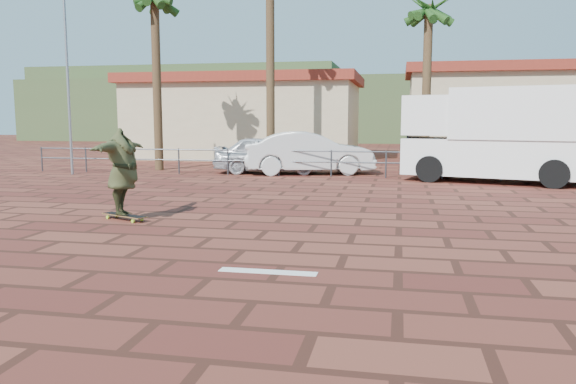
# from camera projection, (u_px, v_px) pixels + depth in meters

# --- Properties ---
(ground) EXTENTS (120.00, 120.00, 0.00)m
(ground) POSITION_uv_depth(u_px,v_px,m) (243.00, 250.00, 9.19)
(ground) COLOR brown
(ground) RESTS_ON ground
(paint_stripe) EXTENTS (1.40, 0.22, 0.01)m
(paint_stripe) POSITION_uv_depth(u_px,v_px,m) (268.00, 272.00, 7.88)
(paint_stripe) COLOR white
(paint_stripe) RESTS_ON ground
(guardrail) EXTENTS (24.06, 0.06, 1.00)m
(guardrail) POSITION_uv_depth(u_px,v_px,m) (331.00, 159.00, 20.77)
(guardrail) COLOR #47494F
(guardrail) RESTS_ON ground
(flagpole) EXTENTS (1.30, 0.10, 8.00)m
(flagpole) POSITION_uv_depth(u_px,v_px,m) (69.00, 52.00, 21.20)
(flagpole) COLOR gray
(flagpole) RESTS_ON ground
(palm_far_left) EXTENTS (2.40, 2.40, 8.25)m
(palm_far_left) POSITION_uv_depth(u_px,v_px,m) (155.00, 3.00, 22.89)
(palm_far_left) COLOR brown
(palm_far_left) RESTS_ON ground
(palm_center) EXTENTS (2.40, 2.40, 7.75)m
(palm_center) POSITION_uv_depth(u_px,v_px,m) (429.00, 14.00, 22.76)
(palm_center) COLOR brown
(palm_center) RESTS_ON ground
(building_west) EXTENTS (12.60, 7.60, 4.50)m
(building_west) POSITION_uv_depth(u_px,v_px,m) (247.00, 117.00, 31.45)
(building_west) COLOR beige
(building_west) RESTS_ON ground
(building_east) EXTENTS (10.60, 6.60, 5.00)m
(building_east) POSITION_uv_depth(u_px,v_px,m) (504.00, 112.00, 30.65)
(building_east) COLOR beige
(building_east) RESTS_ON ground
(hill_front) EXTENTS (70.00, 18.00, 6.00)m
(hill_front) POSITION_uv_depth(u_px,v_px,m) (376.00, 111.00, 57.43)
(hill_front) COLOR #384C28
(hill_front) RESTS_ON ground
(hill_back) EXTENTS (35.00, 14.00, 8.00)m
(hill_back) POSITION_uv_depth(u_px,v_px,m) (193.00, 104.00, 67.40)
(hill_back) COLOR #384C28
(hill_back) RESTS_ON ground
(longboard) EXTENTS (1.19, 0.71, 0.12)m
(longboard) POSITION_uv_depth(u_px,v_px,m) (124.00, 216.00, 11.93)
(longboard) COLOR olive
(longboard) RESTS_ON ground
(skateboarder) EXTENTS (0.73, 2.29, 1.84)m
(skateboarder) POSITION_uv_depth(u_px,v_px,m) (123.00, 172.00, 11.81)
(skateboarder) COLOR #393C20
(skateboarder) RESTS_ON longboard
(campervan) EXTENTS (6.56, 4.09, 3.16)m
(campervan) POSITION_uv_depth(u_px,v_px,m) (500.00, 133.00, 19.02)
(campervan) COLOR white
(campervan) RESTS_ON ground
(car_silver) EXTENTS (4.52, 2.17, 1.49)m
(car_silver) POSITION_uv_depth(u_px,v_px,m) (270.00, 154.00, 22.23)
(car_silver) COLOR silver
(car_silver) RESTS_ON ground
(car_white) EXTENTS (5.29, 2.96, 1.65)m
(car_white) POSITION_uv_depth(u_px,v_px,m) (309.00, 153.00, 21.92)
(car_white) COLOR silver
(car_white) RESTS_ON ground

